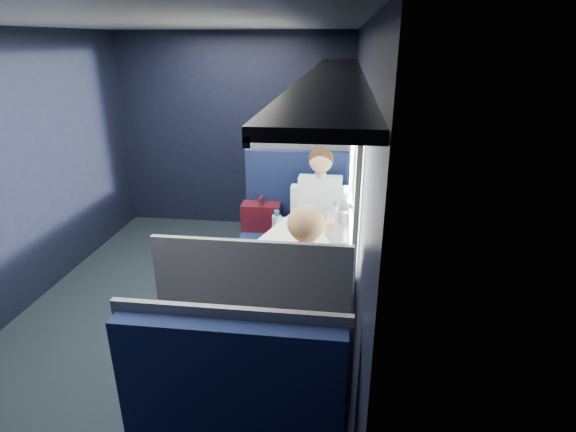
# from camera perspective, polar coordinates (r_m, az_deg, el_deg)

# --- Properties ---
(ground) EXTENTS (2.80, 4.20, 0.01)m
(ground) POSITION_cam_1_polar(r_m,az_deg,el_deg) (4.05, -13.03, -12.07)
(ground) COLOR black
(room_shell) EXTENTS (3.00, 4.40, 2.40)m
(room_shell) POSITION_cam_1_polar(r_m,az_deg,el_deg) (3.47, -14.71, 8.80)
(room_shell) COLOR black
(room_shell) RESTS_ON ground
(table) EXTENTS (0.62, 1.00, 0.74)m
(table) POSITION_cam_1_polar(r_m,az_deg,el_deg) (3.51, 2.15, -4.46)
(table) COLOR #54565E
(table) RESTS_ON ground
(seat_bay_near) EXTENTS (1.04, 0.62, 1.26)m
(seat_bay_near) POSITION_cam_1_polar(r_m,az_deg,el_deg) (4.42, 0.52, -2.16)
(seat_bay_near) COLOR #0C1335
(seat_bay_near) RESTS_ON ground
(seat_bay_far) EXTENTS (1.04, 0.62, 1.26)m
(seat_bay_far) POSITION_cam_1_polar(r_m,az_deg,el_deg) (2.92, -3.23, -16.20)
(seat_bay_far) COLOR #0C1335
(seat_bay_far) RESTS_ON ground
(seat_row_front) EXTENTS (1.04, 0.51, 1.16)m
(seat_row_front) POSITION_cam_1_polar(r_m,az_deg,el_deg) (5.27, 1.88, 1.69)
(seat_row_front) COLOR #0C1335
(seat_row_front) RESTS_ON ground
(man) EXTENTS (0.53, 0.56, 1.32)m
(man) POSITION_cam_1_polar(r_m,az_deg,el_deg) (4.12, 3.97, 0.42)
(man) COLOR black
(man) RESTS_ON ground
(woman) EXTENTS (0.53, 0.56, 1.32)m
(woman) POSITION_cam_1_polar(r_m,az_deg,el_deg) (2.85, 2.26, -9.55)
(woman) COLOR black
(woman) RESTS_ON ground
(papers) EXTENTS (0.82, 0.99, 0.01)m
(papers) POSITION_cam_1_polar(r_m,az_deg,el_deg) (3.52, 1.56, -2.91)
(papers) COLOR white
(papers) RESTS_ON table
(laptop) EXTENTS (0.37, 0.41, 0.26)m
(laptop) POSITION_cam_1_polar(r_m,az_deg,el_deg) (3.59, 7.69, -1.44)
(laptop) COLOR silver
(laptop) RESTS_ON table
(bottle_small) EXTENTS (0.06, 0.06, 0.20)m
(bottle_small) POSITION_cam_1_polar(r_m,az_deg,el_deg) (3.79, 5.92, 0.19)
(bottle_small) COLOR silver
(bottle_small) RESTS_ON table
(cup) EXTENTS (0.07, 0.07, 0.09)m
(cup) POSITION_cam_1_polar(r_m,az_deg,el_deg) (3.85, 7.18, -0.17)
(cup) COLOR white
(cup) RESTS_ON table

